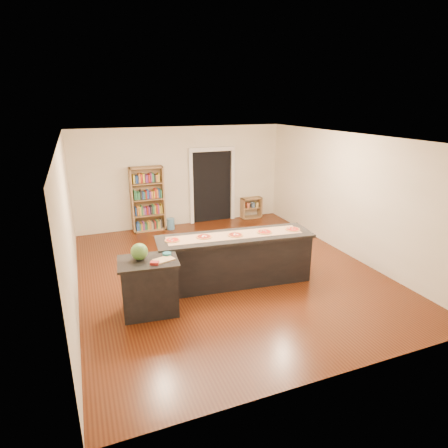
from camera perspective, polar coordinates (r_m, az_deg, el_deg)
name	(u,v)px	position (r m, az deg, el deg)	size (l,w,h in m)	color
room	(228,208)	(7.57, 0.55, 2.43)	(6.00, 7.00, 2.80)	beige
doorway	(212,182)	(11.08, -1.83, 6.46)	(1.40, 0.09, 2.21)	black
kitchen_island	(235,259)	(7.40, 1.67, -5.34)	(3.03, 0.82, 1.00)	black
side_counter	(150,286)	(6.52, -11.28, -9.29)	(0.98, 0.72, 0.97)	black
bookshelf	(148,199)	(10.51, -11.56, 3.72)	(0.89, 0.32, 1.79)	#99754A
low_shelf	(251,208)	(11.61, 4.18, 2.49)	(0.64, 0.27, 0.64)	#99754A
waste_bin	(171,224)	(10.68, -8.12, 0.03)	(0.22, 0.22, 0.31)	teal
kraft_paper	(235,235)	(7.23, 1.68, -1.67)	(2.63, 0.47, 0.00)	tan
watermelon	(139,252)	(6.32, -12.78, -4.13)	(0.28, 0.28, 0.28)	#144214
cutting_board	(164,260)	(6.26, -9.14, -5.39)	(0.32, 0.21, 0.02)	tan
package_red	(155,263)	(6.13, -10.53, -5.86)	(0.14, 0.10, 0.05)	maroon
package_teal	(167,254)	(6.42, -8.69, -4.58)	(0.15, 0.15, 0.05)	#195966
pizza_a	(172,240)	(7.00, -7.87, -2.45)	(0.30, 0.30, 0.02)	#B48245
pizza_b	(204,237)	(7.11, -3.07, -1.94)	(0.32, 0.32, 0.02)	#B48245
pizza_c	(235,235)	(7.20, 1.75, -1.67)	(0.30, 0.30, 0.02)	#B48245
pizza_d	(264,232)	(7.41, 6.19, -1.19)	(0.29, 0.29, 0.02)	#B48245
pizza_e	(293,229)	(7.64, 10.42, -0.79)	(0.29, 0.29, 0.02)	#B48245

